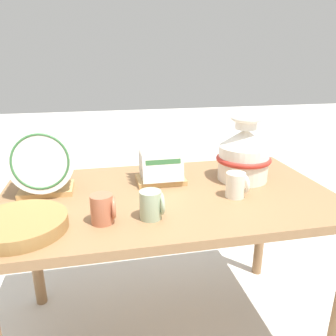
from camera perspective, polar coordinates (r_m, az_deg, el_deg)
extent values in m
plane|color=beige|center=(1.79, 0.00, -26.47)|extent=(14.00, 14.00, 0.00)
cube|color=olive|center=(1.37, 0.00, -5.04)|extent=(1.37, 0.78, 0.03)
cylinder|color=olive|center=(1.86, -22.34, -12.49)|extent=(0.06, 0.06, 0.70)
cylinder|color=olive|center=(2.02, 15.97, -9.03)|extent=(0.06, 0.06, 0.70)
cylinder|color=white|center=(1.53, 12.94, 0.88)|extent=(0.22, 0.22, 0.16)
cone|color=white|center=(1.50, 13.27, 5.16)|extent=(0.22, 0.22, 0.08)
cylinder|color=white|center=(1.49, 13.45, 7.51)|extent=(0.09, 0.09, 0.05)
torus|color=white|center=(1.48, 13.52, 8.40)|extent=(0.14, 0.14, 0.02)
torus|color=#B72D23|center=(1.53, 13.00, 1.55)|extent=(0.25, 0.25, 0.02)
cube|color=tan|center=(1.46, -20.35, -3.55)|extent=(0.21, 0.14, 0.02)
cylinder|color=tan|center=(1.51, -23.05, -1.35)|extent=(0.01, 0.01, 0.07)
cylinder|color=tan|center=(1.49, -17.42, -0.99)|extent=(0.01, 0.01, 0.07)
cylinder|color=white|center=(1.36, -21.36, 1.04)|extent=(0.26, 0.06, 0.25)
torus|color=#38703D|center=(1.36, -21.38, 1.03)|extent=(0.22, 0.05, 0.22)
cylinder|color=white|center=(1.40, -21.12, 1.54)|extent=(0.26, 0.06, 0.25)
cylinder|color=white|center=(1.44, -20.88, 2.02)|extent=(0.26, 0.06, 0.25)
cylinder|color=white|center=(1.48, -20.66, 2.47)|extent=(0.26, 0.06, 0.25)
cube|color=tan|center=(1.48, -1.29, -2.04)|extent=(0.21, 0.14, 0.02)
cylinder|color=tan|center=(1.51, -4.50, 0.08)|extent=(0.01, 0.01, 0.07)
cylinder|color=tan|center=(1.53, 1.05, 0.45)|extent=(0.01, 0.01, 0.07)
cube|color=white|center=(1.39, -0.86, 1.05)|extent=(0.18, 0.04, 0.18)
cube|color=white|center=(1.43, -1.17, 1.55)|extent=(0.18, 0.04, 0.18)
cube|color=white|center=(1.47, -1.47, 2.01)|extent=(0.18, 0.04, 0.18)
cube|color=white|center=(1.50, -1.76, 2.46)|extent=(0.18, 0.04, 0.18)
cube|color=#38703D|center=(1.39, -0.84, 1.05)|extent=(0.15, 0.01, 0.02)
cylinder|color=olive|center=(1.19, -24.21, -9.74)|extent=(0.30, 0.30, 0.01)
cylinder|color=olive|center=(1.18, -24.27, -9.35)|extent=(0.30, 0.30, 0.01)
cylinder|color=olive|center=(1.18, -24.33, -8.97)|extent=(0.30, 0.30, 0.01)
cylinder|color=olive|center=(1.17, -24.39, -8.58)|extent=(0.30, 0.30, 0.01)
cylinder|color=olive|center=(1.17, -24.44, -8.18)|extent=(0.30, 0.30, 0.01)
cylinder|color=silver|center=(1.34, 11.66, -2.91)|extent=(0.08, 0.08, 0.10)
torus|color=silver|center=(1.35, 13.17, -2.69)|extent=(0.01, 0.08, 0.08)
cylinder|color=#9EB28E|center=(1.14, -3.08, -6.43)|extent=(0.08, 0.08, 0.10)
torus|color=#9EB28E|center=(1.15, -1.17, -6.17)|extent=(0.01, 0.08, 0.08)
cylinder|color=#B76647|center=(1.14, -11.43, -6.99)|extent=(0.08, 0.08, 0.10)
torus|color=#B76647|center=(1.13, -9.48, -6.77)|extent=(0.01, 0.08, 0.08)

